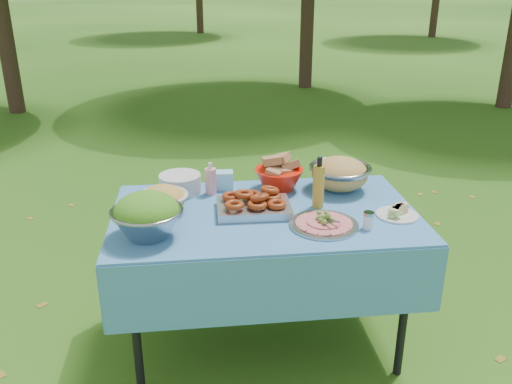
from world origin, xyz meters
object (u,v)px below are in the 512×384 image
at_px(picnic_table, 264,280).
at_px(plate_stack, 180,183).
at_px(salad_bowl, 147,215).
at_px(oil_bottle, 319,182).
at_px(pasta_bowl_steel, 340,173).
at_px(charcuterie_platter, 324,219).
at_px(bread_bowl, 279,174).

distance_m(picnic_table, plate_stack, 0.67).
relative_size(salad_bowl, oil_bottle, 1.21).
distance_m(pasta_bowl_steel, oil_bottle, 0.29).
height_order(salad_bowl, charcuterie_platter, salad_bowl).
bearing_deg(picnic_table, plate_stack, 143.45).
bearing_deg(pasta_bowl_steel, plate_stack, 176.98).
xyz_separation_m(salad_bowl, charcuterie_platter, (0.79, 0.02, -0.07)).
bearing_deg(oil_bottle, charcuterie_platter, -95.29).
distance_m(picnic_table, salad_bowl, 0.75).
bearing_deg(bread_bowl, oil_bottle, -59.50).
distance_m(plate_stack, bread_bowl, 0.52).
bearing_deg(picnic_table, salad_bowl, -159.61).
xyz_separation_m(salad_bowl, plate_stack, (0.13, 0.50, -0.05)).
distance_m(salad_bowl, charcuterie_platter, 0.79).
bearing_deg(charcuterie_platter, oil_bottle, 84.71).
distance_m(bread_bowl, charcuterie_platter, 0.50).
xyz_separation_m(bread_bowl, pasta_bowl_steel, (0.32, -0.03, 0.00)).
xyz_separation_m(picnic_table, bread_bowl, (0.11, 0.29, 0.47)).
height_order(picnic_table, plate_stack, plate_stack).
bearing_deg(salad_bowl, oil_bottle, 16.01).
bearing_deg(plate_stack, pasta_bowl_steel, -3.02).
relative_size(picnic_table, bread_bowl, 5.64).
bearing_deg(pasta_bowl_steel, charcuterie_platter, -113.01).
xyz_separation_m(salad_bowl, pasta_bowl_steel, (0.98, 0.46, -0.02)).
height_order(picnic_table, pasta_bowl_steel, pasta_bowl_steel).
distance_m(picnic_table, pasta_bowl_steel, 0.69).
distance_m(salad_bowl, pasta_bowl_steel, 1.08).
relative_size(picnic_table, plate_stack, 6.68).
height_order(salad_bowl, oil_bottle, oil_bottle).
relative_size(pasta_bowl_steel, oil_bottle, 1.26).
distance_m(salad_bowl, plate_stack, 0.52).
bearing_deg(oil_bottle, plate_stack, 158.06).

